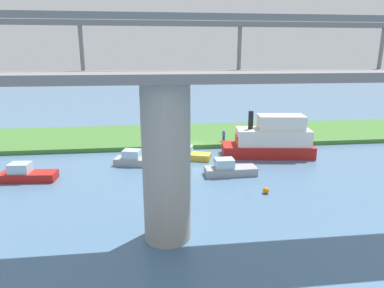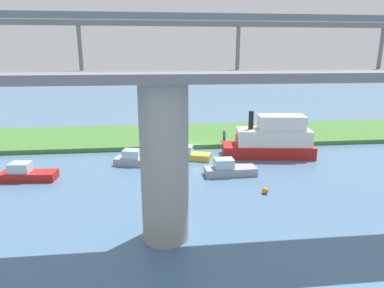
% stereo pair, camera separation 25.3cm
% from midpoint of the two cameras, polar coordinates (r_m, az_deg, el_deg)
% --- Properties ---
extents(ground_plane, '(160.00, 160.00, 0.00)m').
position_cam_midpoint_polar(ground_plane, '(39.12, 0.17, -0.91)').
color(ground_plane, '#4C7093').
extents(grassy_bank, '(80.00, 12.00, 0.50)m').
position_cam_midpoint_polar(grassy_bank, '(44.82, -0.72, 1.49)').
color(grassy_bank, '#427533').
rests_on(grassy_bank, ground).
extents(bridge_pylon, '(2.75, 2.75, 9.27)m').
position_cam_midpoint_polar(bridge_pylon, '(19.46, -4.25, -3.36)').
color(bridge_pylon, '#9E998E').
rests_on(bridge_pylon, ground).
extents(bridge_span, '(63.80, 4.30, 3.25)m').
position_cam_midpoint_polar(bridge_span, '(18.51, -4.57, 11.91)').
color(bridge_span, slate).
rests_on(bridge_span, bridge_pylon).
extents(person_on_bank, '(0.48, 0.48, 1.39)m').
position_cam_midpoint_polar(person_on_bank, '(40.91, 5.58, 1.47)').
color(person_on_bank, '#2D334C').
rests_on(person_on_bank, grassy_bank).
extents(mooring_post, '(0.20, 0.20, 0.96)m').
position_cam_midpoint_polar(mooring_post, '(40.74, 10.09, 0.93)').
color(mooring_post, brown).
rests_on(mooring_post, grassy_bank).
extents(motorboat_white, '(9.87, 4.45, 4.87)m').
position_cam_midpoint_polar(motorboat_white, '(37.17, 13.32, 0.70)').
color(motorboat_white, red).
rests_on(motorboat_white, ground).
extents(motorboat_red, '(4.82, 2.72, 1.52)m').
position_cam_midpoint_polar(motorboat_red, '(34.11, -9.07, -2.58)').
color(motorboat_red, '#99999E').
rests_on(motorboat_red, ground).
extents(riverboat_paddlewheel, '(4.69, 1.77, 1.55)m').
position_cam_midpoint_polar(riverboat_paddlewheel, '(31.10, 6.42, -4.21)').
color(riverboat_paddlewheel, '#99999E').
rests_on(riverboat_paddlewheel, ground).
extents(pontoon_yellow, '(4.84, 2.04, 1.57)m').
position_cam_midpoint_polar(pontoon_yellow, '(33.01, -25.75, -4.50)').
color(pontoon_yellow, red).
rests_on(pontoon_yellow, ground).
extents(houseboat_blue, '(4.47, 2.80, 1.41)m').
position_cam_midpoint_polar(houseboat_blue, '(35.47, -0.31, -1.76)').
color(houseboat_blue, gold).
rests_on(houseboat_blue, ground).
extents(marker_buoy, '(0.50, 0.50, 0.50)m').
position_cam_midpoint_polar(marker_buoy, '(27.70, 12.42, -7.63)').
color(marker_buoy, orange).
rests_on(marker_buoy, ground).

